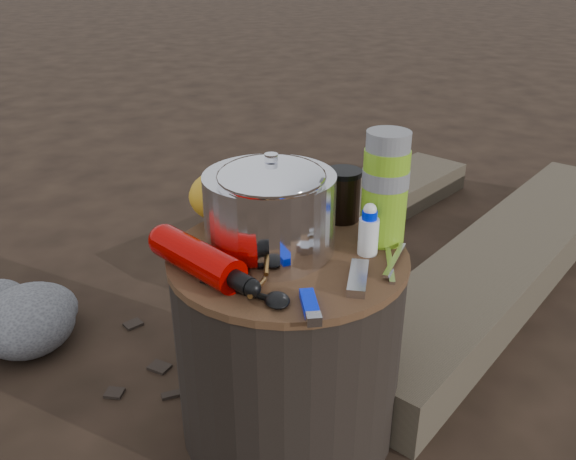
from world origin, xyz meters
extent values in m
plane|color=black|center=(0.00, 0.00, 0.00)|extent=(60.00, 60.00, 0.00)
cylinder|color=black|center=(0.00, 0.00, 0.21)|extent=(0.47, 0.47, 0.43)
cube|color=#453B2D|center=(0.79, 0.50, 0.07)|extent=(1.47, 1.32, 0.14)
cube|color=#453B2D|center=(0.40, 0.96, 0.06)|extent=(1.21, 1.01, 0.11)
cylinder|color=silver|center=(-0.03, 0.03, 0.51)|extent=(0.25, 0.25, 0.15)
cylinder|color=silver|center=(-0.03, -0.01, 0.53)|extent=(0.20, 0.20, 0.20)
cylinder|color=#74AC1C|center=(0.20, 0.03, 0.54)|extent=(0.09, 0.09, 0.22)
cylinder|color=black|center=(0.14, 0.14, 0.49)|extent=(0.07, 0.07, 0.11)
ellipsoid|color=gold|center=(-0.10, 0.17, 0.49)|extent=(0.17, 0.14, 0.12)
cube|color=#100D5B|center=(0.02, 0.20, 0.49)|extent=(0.10, 0.06, 0.13)
cube|color=#001BEB|center=(0.00, -0.19, 0.44)|extent=(0.03, 0.10, 0.02)
cube|color=#ABABB0|center=(0.10, -0.13, 0.44)|extent=(0.07, 0.12, 0.02)
cylinder|color=silver|center=(0.15, -0.03, 0.48)|extent=(0.04, 0.04, 0.09)
camera|label=1|loc=(-0.17, -1.00, 0.97)|focal=36.94mm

